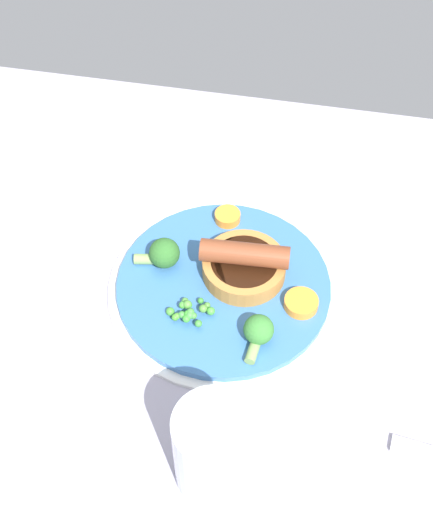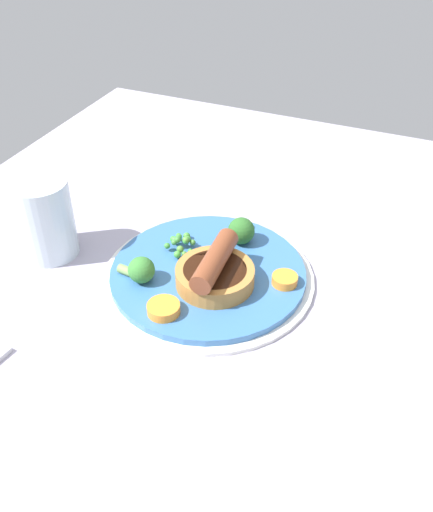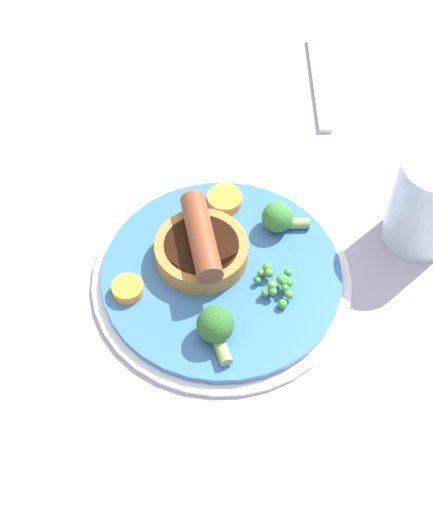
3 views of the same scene
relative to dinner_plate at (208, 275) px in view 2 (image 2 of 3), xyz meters
The scene contains 9 objects.
dining_table 5.90cm from the dinner_plate, 123.99° to the left, with size 110.00×80.00×3.00cm, color #9E99AD.
dinner_plate is the anchor object (origin of this frame).
sausage_pudding 3.78cm from the dinner_plate, 138.33° to the right, with size 10.22×9.63×4.90cm.
pea_pile 6.21cm from the dinner_plate, 61.50° to the left, with size 5.39×3.94×1.79cm.
broccoli_floret_near 8.03cm from the dinner_plate, 12.12° to the right, with size 5.47×3.61×3.61cm.
broccoli_floret_far 8.77cm from the dinner_plate, 126.40° to the left, with size 3.32×5.20×3.32cm.
carrot_slice_1 9.34cm from the dinner_plate, behind, with size 3.83×3.83×1.15cm, color orange.
carrot_slice_4 9.84cm from the dinner_plate, 82.43° to the right, with size 3.16×3.16×1.15cm, color orange.
drinking_glass 22.45cm from the dinner_plate, 96.86° to the left, with size 7.49×7.49×10.78cm, color silver.
Camera 2 is at (-47.89, -27.48, 49.48)cm, focal length 40.00 mm.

